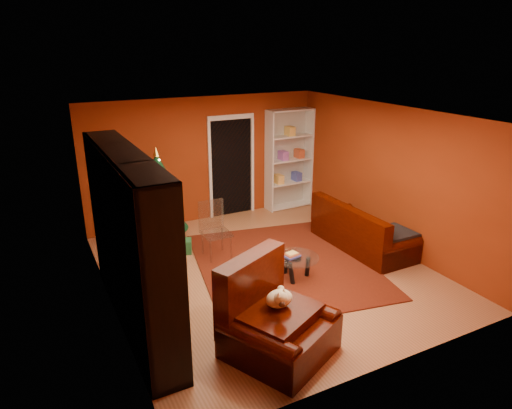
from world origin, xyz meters
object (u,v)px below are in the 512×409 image
gift_box_green (185,246)px  coffee_table (295,267)px  sofa (363,226)px  dog (279,299)px  acrylic_chair (216,233)px  media_unit (130,242)px  gift_box_teal (149,243)px  rug (284,264)px  white_bookshelf (289,160)px  christmas_tree (159,196)px  gift_box_red (159,224)px  armchair (280,319)px

gift_box_green → coffee_table: (1.28, -1.74, 0.07)m
sofa → dog: bearing=122.6°
acrylic_chair → media_unit: bearing=-142.4°
sofa → gift_box_teal: bearing=64.5°
acrylic_chair → rug: bearing=-41.4°
white_bookshelf → coffee_table: 3.56m
gift_box_teal → dog: dog is taller
gift_box_green → dog: size_ratio=0.62×
gift_box_teal → coffee_table: bearing=-48.7°
christmas_tree → rug: bearing=-52.2°
coffee_table → gift_box_teal: bearing=131.3°
media_unit → white_bookshelf: media_unit is taller
coffee_table → acrylic_chair: (-0.83, 1.29, 0.26)m
gift_box_red → acrylic_chair: bearing=-72.2°
dog → sofa: size_ratio=0.20×
acrylic_chair → white_bookshelf: bearing=34.1°
gift_box_red → white_bookshelf: size_ratio=0.10×
media_unit → armchair: 2.14m
dog → gift_box_teal: bearing=75.5°
armchair → gift_box_green: bearing=66.4°
media_unit → sofa: size_ratio=1.53×
white_bookshelf → sofa: bearing=-90.0°
sofa → armchair: bearing=123.3°
armchair → sofa: bearing=8.5°
white_bookshelf → dog: bearing=-123.8°
christmas_tree → acrylic_chair: bearing=-62.0°
rug → gift_box_red: gift_box_red is taller
armchair → gift_box_red: bearing=67.2°
media_unit → coffee_table: media_unit is taller
rug → acrylic_chair: (-0.92, 0.80, 0.45)m
armchair → acrylic_chair: (0.33, 2.81, -0.02)m
armchair → coffee_table: 1.93m
christmas_tree → dog: size_ratio=4.58×
coffee_table → gift_box_green: bearing=126.3°
rug → gift_box_red: bearing=120.2°
gift_box_red → armchair: armchair is taller
rug → gift_box_green: size_ratio=13.34×
coffee_table → media_unit: bearing=-178.8°
armchair → coffee_table: armchair is taller
christmas_tree → sofa: 3.84m
christmas_tree → coffee_table: bearing=-59.5°
gift_box_red → white_bookshelf: 3.22m
gift_box_teal → white_bookshelf: size_ratio=0.13×
media_unit → armchair: bearing=-47.0°
coffee_table → acrylic_chair: bearing=122.7°
gift_box_red → coffee_table: bearing=-65.4°
sofa → coffee_table: sofa is taller
rug → dog: 2.40m
media_unit → christmas_tree: bearing=66.5°
christmas_tree → gift_box_teal: bearing=-130.6°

